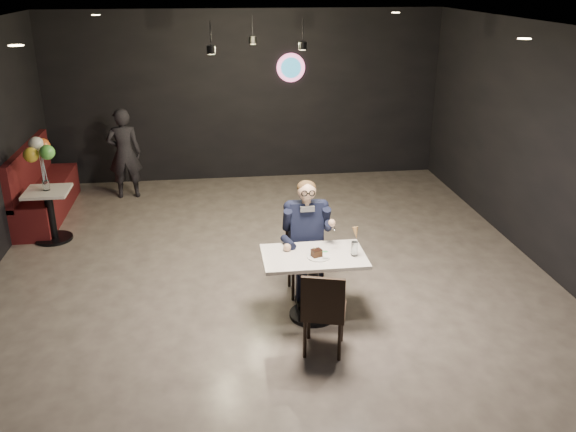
{
  "coord_description": "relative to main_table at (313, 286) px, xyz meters",
  "views": [
    {
      "loc": [
        -0.65,
        -6.38,
        3.54
      ],
      "look_at": [
        0.18,
        0.02,
        0.97
      ],
      "focal_mm": 38.0,
      "sensor_mm": 36.0,
      "label": 1
    }
  ],
  "objects": [
    {
      "name": "wafer_cone",
      "position": [
        0.44,
        -0.03,
        0.62
      ],
      "size": [
        0.08,
        0.08,
        0.13
      ],
      "primitive_type": "cone",
      "rotation": [
        0.0,
        0.0,
        0.26
      ],
      "color": "tan",
      "rests_on": "sundae_glass"
    },
    {
      "name": "cake_slice",
      "position": [
        0.02,
        -0.06,
        0.42
      ],
      "size": [
        0.12,
        0.11,
        0.07
      ],
      "primitive_type": "cube",
      "rotation": [
        0.0,
        0.0,
        0.35
      ],
      "color": "black",
      "rests_on": "dessert_plate"
    },
    {
      "name": "mint_leaf",
      "position": [
        0.1,
        -0.13,
        0.47
      ],
      "size": [
        0.06,
        0.04,
        0.01
      ],
      "primitive_type": "ellipsoid",
      "color": "green",
      "rests_on": "cake_slice"
    },
    {
      "name": "balloon_vase",
      "position": [
        -3.33,
        2.54,
        0.44
      ],
      "size": [
        0.09,
        0.09,
        0.14
      ],
      "primitive_type": "cylinder",
      "color": "silver",
      "rests_on": "side_table"
    },
    {
      "name": "main_table",
      "position": [
        0.0,
        0.0,
        0.0
      ],
      "size": [
        1.1,
        0.7,
        0.75
      ],
      "primitive_type": "cube",
      "color": "white",
      "rests_on": "floor"
    },
    {
      "name": "seated_man",
      "position": [
        -0.0,
        0.55,
        0.34
      ],
      "size": [
        0.6,
        0.8,
        1.44
      ],
      "primitive_type": "cube",
      "color": "black",
      "rests_on": "floor"
    },
    {
      "name": "floor",
      "position": [
        -0.38,
        0.58,
        -0.38
      ],
      "size": [
        9.0,
        9.0,
        0.0
      ],
      "primitive_type": "plane",
      "color": "gray",
      "rests_on": "ground"
    },
    {
      "name": "booth_bench",
      "position": [
        -3.63,
        3.54,
        0.18
      ],
      "size": [
        0.56,
        2.24,
        1.12
      ],
      "primitive_type": "cube",
      "color": "#450E10",
      "rests_on": "floor"
    },
    {
      "name": "chair_near",
      "position": [
        -0.0,
        -0.65,
        0.09
      ],
      "size": [
        0.53,
        0.56,
        0.92
      ],
      "primitive_type": "cube",
      "rotation": [
        0.0,
        0.0,
        -0.27
      ],
      "color": "black",
      "rests_on": "floor"
    },
    {
      "name": "sundae_glass",
      "position": [
        0.42,
        -0.07,
        0.45
      ],
      "size": [
        0.07,
        0.07,
        0.16
      ],
      "primitive_type": "cylinder",
      "color": "silver",
      "rests_on": "main_table"
    },
    {
      "name": "side_table",
      "position": [
        -3.33,
        2.54,
        -0.01
      ],
      "size": [
        0.59,
        0.59,
        0.74
      ],
      "primitive_type": "cube",
      "color": "white",
      "rests_on": "floor"
    },
    {
      "name": "pendant_lights",
      "position": [
        -0.38,
        2.58,
        2.51
      ],
      "size": [
        1.4,
        1.2,
        0.36
      ],
      "primitive_type": "cube",
      "color": "black",
      "rests_on": "floor"
    },
    {
      "name": "passerby",
      "position": [
        -2.48,
        4.26,
        0.39
      ],
      "size": [
        0.58,
        0.41,
        1.52
      ],
      "primitive_type": "imported",
      "rotation": [
        0.0,
        0.0,
        3.22
      ],
      "color": "black",
      "rests_on": "floor"
    },
    {
      "name": "dessert_plate",
      "position": [
        0.04,
        -0.07,
        0.38
      ],
      "size": [
        0.25,
        0.25,
        0.01
      ],
      "primitive_type": "cylinder",
      "color": "white",
      "rests_on": "main_table"
    },
    {
      "name": "balloon_bunch",
      "position": [
        -3.33,
        2.54,
        0.83
      ],
      "size": [
        0.37,
        0.37,
        0.61
      ],
      "primitive_type": "cube",
      "color": "gold",
      "rests_on": "balloon_vase"
    },
    {
      "name": "chair_far",
      "position": [
        -0.0,
        0.55,
        0.09
      ],
      "size": [
        0.42,
        0.46,
        0.92
      ],
      "primitive_type": "cube",
      "color": "black",
      "rests_on": "floor"
    },
    {
      "name": "wall_sign",
      "position": [
        0.42,
        5.05,
        1.62
      ],
      "size": [
        0.5,
        0.06,
        0.5
      ],
      "primitive_type": null,
      "color": "pink",
      "rests_on": "floor"
    }
  ]
}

